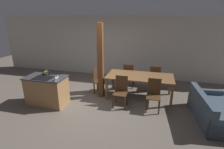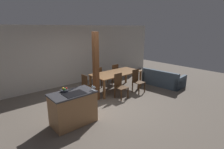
% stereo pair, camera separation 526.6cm
% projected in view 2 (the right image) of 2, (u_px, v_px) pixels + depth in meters
% --- Properties ---
extents(ground_plane, '(16.00, 16.00, 0.00)m').
position_uv_depth(ground_plane, '(103.00, 105.00, 6.06)').
color(ground_plane, '#665B51').
extents(wall_back, '(11.20, 0.08, 2.70)m').
position_uv_depth(wall_back, '(63.00, 56.00, 7.78)').
color(wall_back, beige).
rests_on(wall_back, ground_plane).
extents(kitchen_island, '(1.22, 0.70, 0.92)m').
position_uv_depth(kitchen_island, '(73.00, 108.00, 4.80)').
color(kitchen_island, '#9E7047').
rests_on(kitchen_island, ground_plane).
extents(fruit_bowl, '(0.22, 0.22, 0.11)m').
position_uv_depth(fruit_bowl, '(65.00, 90.00, 4.75)').
color(fruit_bowl, '#383D47').
rests_on(fruit_bowl, kitchen_island).
extents(wine_glass_near, '(0.08, 0.08, 0.15)m').
position_uv_depth(wine_glass_near, '(94.00, 87.00, 4.79)').
color(wine_glass_near, silver).
rests_on(wine_glass_near, kitchen_island).
extents(wine_glass_middle, '(0.08, 0.08, 0.15)m').
position_uv_depth(wine_glass_middle, '(92.00, 86.00, 4.85)').
color(wine_glass_middle, silver).
rests_on(wine_glass_middle, kitchen_island).
extents(dining_table, '(2.18, 1.03, 0.77)m').
position_uv_depth(dining_table, '(117.00, 74.00, 7.36)').
color(dining_table, brown).
rests_on(dining_table, ground_plane).
extents(dining_chair_near_left, '(0.40, 0.40, 0.94)m').
position_uv_depth(dining_chair_near_left, '(120.00, 86.00, 6.57)').
color(dining_chair_near_left, '#472D19').
rests_on(dining_chair_near_left, ground_plane).
extents(dining_chair_near_right, '(0.40, 0.40, 0.94)m').
position_uv_depth(dining_chair_near_right, '(137.00, 81.00, 7.19)').
color(dining_chair_near_right, '#472D19').
rests_on(dining_chair_near_right, ground_plane).
extents(dining_chair_far_left, '(0.40, 0.40, 0.94)m').
position_uv_depth(dining_chair_far_left, '(97.00, 77.00, 7.64)').
color(dining_chair_far_left, '#472D19').
rests_on(dining_chair_far_left, ground_plane).
extents(dining_chair_far_right, '(0.40, 0.40, 0.94)m').
position_uv_depth(dining_chair_far_right, '(114.00, 74.00, 8.26)').
color(dining_chair_far_right, '#472D19').
rests_on(dining_chair_far_right, ground_plane).
extents(dining_chair_head_end, '(0.40, 0.40, 0.94)m').
position_uv_depth(dining_chair_head_end, '(87.00, 86.00, 6.49)').
color(dining_chair_head_end, '#472D19').
rests_on(dining_chair_head_end, ground_plane).
extents(couch, '(1.13, 1.85, 0.74)m').
position_uv_depth(couch, '(163.00, 80.00, 8.11)').
color(couch, '#3D4C5B').
rests_on(couch, ground_plane).
extents(timber_post, '(0.18, 0.18, 2.47)m').
position_uv_depth(timber_post, '(96.00, 67.00, 6.20)').
color(timber_post, brown).
rests_on(timber_post, ground_plane).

